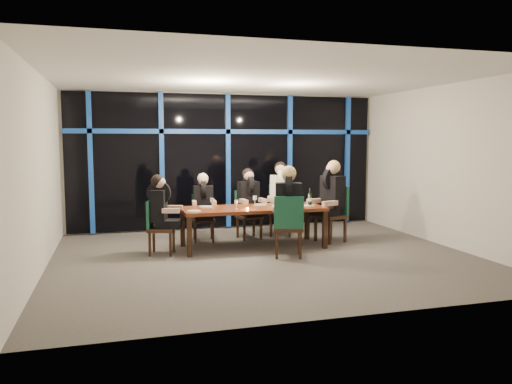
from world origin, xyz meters
TOP-DOWN VIEW (x-y plane):
  - room at (0.00, 0.00)m, footprint 7.04×7.00m
  - window_wall at (0.01, 2.93)m, footprint 6.86×0.43m
  - dining_table at (0.00, 0.80)m, footprint 2.60×1.00m
  - chair_far_left at (-0.78, 1.68)m, footprint 0.46×0.46m
  - chair_far_mid at (0.13, 1.69)m, footprint 0.50×0.50m
  - chair_far_right at (0.89, 1.88)m, footprint 0.61×0.61m
  - chair_end_left at (-1.75, 0.73)m, footprint 0.54×0.54m
  - chair_end_right at (1.67, 0.92)m, footprint 0.63×0.63m
  - chair_near_mid at (0.35, -0.15)m, footprint 0.61×0.61m
  - diner_far_left at (-0.78, 1.61)m, footprint 0.47×0.59m
  - diner_far_mid at (0.14, 1.61)m, footprint 0.51×0.63m
  - diner_far_right at (0.86, 1.79)m, footprint 0.62×0.71m
  - diner_end_left at (-1.67, 0.70)m, footprint 0.64×0.54m
  - diner_end_right at (1.59, 0.89)m, footprint 0.74×0.65m
  - diner_near_mid at (0.38, -0.06)m, footprint 0.62×0.72m
  - plate_far_left at (-0.83, 1.05)m, footprint 0.24×0.24m
  - plate_far_mid at (0.22, 1.05)m, footprint 0.24×0.24m
  - plate_far_right at (0.68, 1.26)m, footprint 0.24×0.24m
  - plate_end_left at (-1.13, 0.56)m, footprint 0.24×0.24m
  - plate_end_right at (1.05, 0.71)m, footprint 0.24×0.24m
  - plate_near_mid at (0.55, 0.48)m, footprint 0.24×0.24m
  - wine_bottle at (1.08, 0.71)m, footprint 0.08×0.08m
  - water_pitcher at (0.66, 0.55)m, footprint 0.12×0.10m
  - tea_light at (-0.18, 0.53)m, footprint 0.05×0.05m
  - wine_glass_a at (-0.34, 0.69)m, footprint 0.06×0.06m
  - wine_glass_b at (0.09, 1.00)m, footprint 0.07×0.07m
  - wine_glass_c at (0.43, 0.65)m, footprint 0.06×0.06m
  - wine_glass_d at (-0.75, 0.87)m, footprint 0.07×0.07m
  - wine_glass_e at (0.85, 1.01)m, footprint 0.07×0.07m

SIDE VIEW (x-z plane):
  - chair_far_left at x=-0.78m, z-range 0.05..0.96m
  - chair_end_left at x=-1.75m, z-range 0.06..1.00m
  - chair_far_mid at x=0.13m, z-range 0.06..1.02m
  - chair_far_right at x=0.89m, z-range 0.06..1.10m
  - chair_near_mid at x=0.35m, z-range 0.06..1.12m
  - chair_end_right at x=1.67m, z-range 0.06..1.14m
  - dining_table at x=0.00m, z-range 0.31..1.06m
  - plate_far_left at x=-0.83m, z-range 0.75..0.76m
  - plate_far_mid at x=0.22m, z-range 0.75..0.76m
  - plate_far_right at x=0.68m, z-range 0.75..0.76m
  - plate_end_left at x=-1.13m, z-range 0.75..0.76m
  - plate_end_right at x=1.05m, z-range 0.75..0.76m
  - plate_near_mid at x=0.55m, z-range 0.75..0.76m
  - tea_light at x=-0.18m, z-range 0.75..0.78m
  - water_pitcher at x=0.66m, z-range 0.75..0.94m
  - wine_glass_c at x=0.43m, z-range 0.79..0.94m
  - wine_glass_a at x=-0.34m, z-range 0.79..0.94m
  - diner_far_left at x=-0.78m, z-range 0.43..1.31m
  - wine_glass_e at x=0.85m, z-range 0.79..0.96m
  - wine_bottle at x=1.08m, z-range 0.71..1.04m
  - wine_glass_d at x=-0.75m, z-range 0.79..0.97m
  - wine_glass_b at x=0.09m, z-range 0.79..0.98m
  - diner_end_left at x=-1.67m, z-range 0.44..1.37m
  - diner_far_mid at x=0.14m, z-range 0.45..1.39m
  - diner_far_right at x=0.86m, z-range 0.49..1.50m
  - diner_near_mid at x=0.38m, z-range 0.49..1.52m
  - diner_end_right at x=1.59m, z-range 0.50..1.56m
  - window_wall at x=0.01m, z-range 0.08..3.02m
  - room at x=0.00m, z-range 0.51..3.53m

